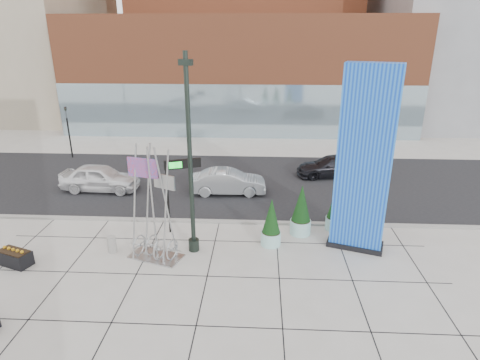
{
  "coord_description": "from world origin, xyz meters",
  "views": [
    {
      "loc": [
        3.11,
        -15.16,
        9.63
      ],
      "look_at": [
        2.22,
        2.0,
        3.2
      ],
      "focal_mm": 30.0,
      "sensor_mm": 36.0,
      "label": 1
    }
  ],
  "objects_px": {
    "concrete_bollard": "(112,244)",
    "car_white_west": "(100,178)",
    "blue_pylon": "(364,165)",
    "public_art_sculpture": "(154,230)",
    "lamp_post": "(191,177)",
    "car_silver_mid": "(228,182)",
    "overhead_street_sign": "(180,172)"
  },
  "relations": [
    {
      "from": "car_white_west",
      "to": "car_silver_mid",
      "type": "distance_m",
      "value": 8.17
    },
    {
      "from": "car_silver_mid",
      "to": "concrete_bollard",
      "type": "bearing_deg",
      "value": 144.31
    },
    {
      "from": "concrete_bollard",
      "to": "car_white_west",
      "type": "height_order",
      "value": "car_white_west"
    },
    {
      "from": "blue_pylon",
      "to": "overhead_street_sign",
      "type": "xyz_separation_m",
      "value": [
        -8.42,
        0.95,
        -0.81
      ]
    },
    {
      "from": "concrete_bollard",
      "to": "car_white_west",
      "type": "distance_m",
      "value": 8.21
    },
    {
      "from": "car_white_west",
      "to": "concrete_bollard",
      "type": "bearing_deg",
      "value": -153.24
    },
    {
      "from": "public_art_sculpture",
      "to": "car_white_west",
      "type": "distance_m",
      "value": 9.59
    },
    {
      "from": "lamp_post",
      "to": "concrete_bollard",
      "type": "bearing_deg",
      "value": -174.6
    },
    {
      "from": "public_art_sculpture",
      "to": "overhead_street_sign",
      "type": "relative_size",
      "value": 1.39
    },
    {
      "from": "overhead_street_sign",
      "to": "blue_pylon",
      "type": "bearing_deg",
      "value": -26.1
    },
    {
      "from": "public_art_sculpture",
      "to": "car_white_west",
      "type": "relative_size",
      "value": 1.07
    },
    {
      "from": "blue_pylon",
      "to": "lamp_post",
      "type": "xyz_separation_m",
      "value": [
        -7.57,
        -0.75,
        -0.43
      ]
    },
    {
      "from": "lamp_post",
      "to": "car_silver_mid",
      "type": "distance_m",
      "value": 7.65
    },
    {
      "from": "car_white_west",
      "to": "car_silver_mid",
      "type": "height_order",
      "value": "car_white_west"
    },
    {
      "from": "concrete_bollard",
      "to": "blue_pylon",
      "type": "bearing_deg",
      "value": 5.59
    },
    {
      "from": "concrete_bollard",
      "to": "public_art_sculpture",
      "type": "bearing_deg",
      "value": -9.35
    },
    {
      "from": "lamp_post",
      "to": "car_silver_mid",
      "type": "bearing_deg",
      "value": 81.57
    },
    {
      "from": "lamp_post",
      "to": "public_art_sculpture",
      "type": "relative_size",
      "value": 1.68
    },
    {
      "from": "blue_pylon",
      "to": "car_silver_mid",
      "type": "xyz_separation_m",
      "value": [
        -6.53,
        6.26,
        -3.31
      ]
    },
    {
      "from": "concrete_bollard",
      "to": "car_silver_mid",
      "type": "distance_m",
      "value": 8.79
    },
    {
      "from": "blue_pylon",
      "to": "public_art_sculpture",
      "type": "distance_m",
      "value": 9.66
    },
    {
      "from": "overhead_street_sign",
      "to": "car_silver_mid",
      "type": "distance_m",
      "value": 6.16
    },
    {
      "from": "blue_pylon",
      "to": "overhead_street_sign",
      "type": "height_order",
      "value": "blue_pylon"
    },
    {
      "from": "public_art_sculpture",
      "to": "overhead_street_sign",
      "type": "height_order",
      "value": "public_art_sculpture"
    },
    {
      "from": "concrete_bollard",
      "to": "overhead_street_sign",
      "type": "distance_m",
      "value": 4.57
    },
    {
      "from": "concrete_bollard",
      "to": "car_white_west",
      "type": "relative_size",
      "value": 0.16
    },
    {
      "from": "car_silver_mid",
      "to": "overhead_street_sign",
      "type": "bearing_deg",
      "value": 157.74
    },
    {
      "from": "blue_pylon",
      "to": "car_white_west",
      "type": "distance_m",
      "value": 16.34
    },
    {
      "from": "public_art_sculpture",
      "to": "concrete_bollard",
      "type": "distance_m",
      "value": 2.4
    },
    {
      "from": "public_art_sculpture",
      "to": "car_silver_mid",
      "type": "height_order",
      "value": "public_art_sculpture"
    },
    {
      "from": "lamp_post",
      "to": "concrete_bollard",
      "type": "distance_m",
      "value": 4.97
    },
    {
      "from": "lamp_post",
      "to": "car_white_west",
      "type": "height_order",
      "value": "lamp_post"
    }
  ]
}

